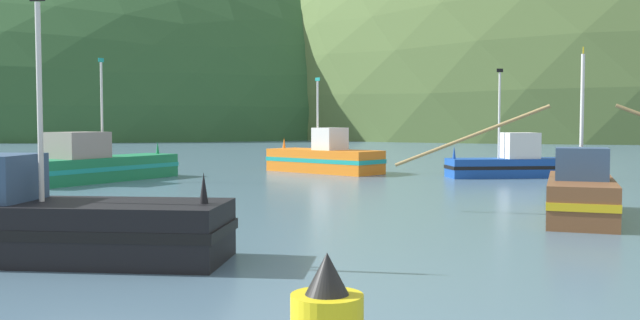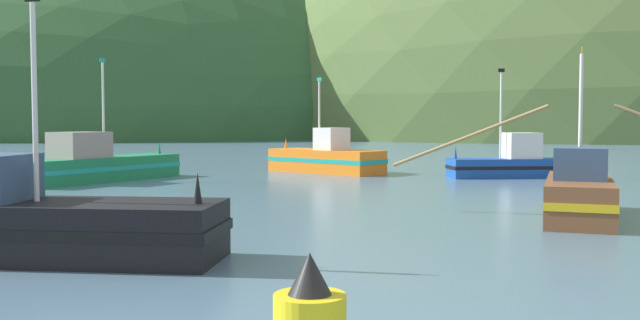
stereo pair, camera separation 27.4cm
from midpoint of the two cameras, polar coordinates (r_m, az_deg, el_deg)
hill_far_right at (r=177.58m, az=23.33°, el=1.94°), size 188.45×150.76×107.47m
hill_mid_left at (r=164.55m, az=-16.51°, el=1.99°), size 151.98×121.58×79.92m
fishing_boat_green at (r=38.36m, az=-17.39°, el=-0.37°), size 7.72×8.98×6.41m
fishing_boat_brown at (r=24.37m, az=20.51°, el=-2.59°), size 11.15×6.85×5.57m
fishing_boat_orange at (r=43.00m, az=0.69°, el=0.12°), size 6.92×7.36×5.79m
fishing_boat_blue at (r=40.65m, az=15.32°, el=-0.21°), size 6.57×1.98×6.04m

